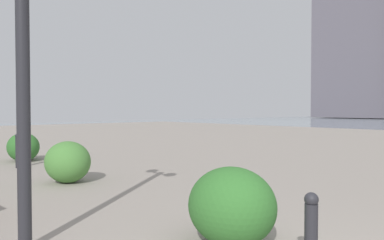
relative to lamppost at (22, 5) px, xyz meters
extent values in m
cube|color=#5B5660|center=(27.02, -69.15, 16.57)|extent=(15.00, 10.88, 38.30)
cylinder|color=#232328|center=(0.00, 0.00, -0.71)|extent=(0.14, 0.14, 3.73)
cylinder|color=#232328|center=(-2.32, -1.77, -2.26)|extent=(0.12, 0.12, 0.63)
sphere|color=#232328|center=(-2.32, -1.77, -1.91)|extent=(0.13, 0.13, 0.13)
cylinder|color=#232328|center=(5.92, -1.71, -2.19)|extent=(0.12, 0.12, 0.78)
sphere|color=#232328|center=(5.92, -1.71, -1.76)|extent=(0.13, 0.13, 0.13)
ellipsoid|color=#2D6628|center=(7.11, -2.21, -2.17)|extent=(0.97, 0.87, 0.82)
ellipsoid|color=#2D6628|center=(-1.37, -1.74, -2.15)|extent=(1.01, 0.91, 0.86)
ellipsoid|color=#387533|center=(7.44, -2.42, -2.25)|extent=(0.77, 0.69, 0.65)
ellipsoid|color=#477F38|center=(3.23, -1.87, -2.16)|extent=(0.99, 0.89, 0.84)
camera|label=1|loc=(-4.12, 1.29, -1.09)|focal=35.07mm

